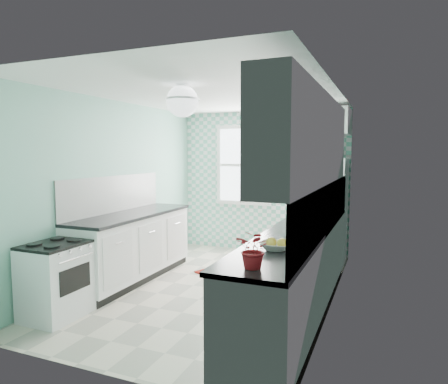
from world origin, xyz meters
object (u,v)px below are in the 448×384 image
at_px(sink, 317,215).
at_px(potted_plant, 254,249).
at_px(fridge, 322,211).
at_px(ceiling_light, 182,101).
at_px(fruit_bowl, 276,246).
at_px(stove, 56,279).
at_px(microwave, 323,148).

height_order(sink, potted_plant, sink).
height_order(fridge, potted_plant, fridge).
bearing_deg(potted_plant, sink, 89.91).
bearing_deg(ceiling_light, sink, 51.95).
bearing_deg(fridge, ceiling_light, -109.70).
distance_m(fruit_bowl, potted_plant, 0.61).
bearing_deg(potted_plant, fridge, 91.37).
distance_m(stove, sink, 3.30).
relative_size(fruit_bowl, potted_plant, 0.97).
relative_size(sink, potted_plant, 1.87).
bearing_deg(stove, microwave, 54.96).
bearing_deg(stove, ceiling_light, 29.34).
bearing_deg(ceiling_light, fridge, 66.77).
distance_m(ceiling_light, microwave, 2.85).
bearing_deg(stove, fridge, 54.96).
height_order(fruit_bowl, potted_plant, potted_plant).
relative_size(fridge, stove, 2.13).
xyz_separation_m(ceiling_light, potted_plant, (1.20, -1.18, -1.24)).
bearing_deg(stove, potted_plant, -11.71).
relative_size(ceiling_light, fruit_bowl, 1.26).
distance_m(fridge, stove, 4.01).
distance_m(ceiling_light, potted_plant, 2.09).
bearing_deg(microwave, potted_plant, 89.82).
bearing_deg(fridge, potted_plant, -85.10).
relative_size(fridge, potted_plant, 5.93).
xyz_separation_m(fridge, fruit_bowl, (0.09, -3.16, 0.13)).
xyz_separation_m(ceiling_light, stove, (-1.20, -0.66, -1.91)).
xyz_separation_m(sink, potted_plant, (-0.00, -2.72, 0.15)).
bearing_deg(fruit_bowl, ceiling_light, 154.50).
bearing_deg(ceiling_light, microwave, 66.77).
distance_m(stove, fruit_bowl, 2.46).
xyz_separation_m(ceiling_light, fruit_bowl, (1.20, -0.57, -1.35)).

